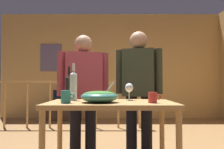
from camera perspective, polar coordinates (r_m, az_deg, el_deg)
name	(u,v)px	position (r m, az deg, el deg)	size (l,w,h in m)	color
back_wall	(112,66)	(6.09, 0.05, 2.23)	(5.99, 0.10, 2.84)	tan
framed_picture	(52,58)	(6.27, -15.11, 4.19)	(0.57, 0.03, 0.74)	slate
stair_railing	(85,97)	(4.79, -6.95, -5.73)	(3.48, 0.10, 1.05)	#B2844C
tv_console	(64,112)	(5.90, -12.14, -9.44)	(0.90, 0.40, 0.40)	#38281E
flat_screen_tv	(64,96)	(5.83, -12.17, -5.35)	(0.49, 0.12, 0.37)	black
serving_table	(112,112)	(2.06, -0.04, -9.63)	(1.15, 0.67, 0.78)	#B2844C
salad_bowl	(101,96)	(1.96, -2.93, -5.52)	(0.33, 0.33, 0.18)	#337060
wine_glass	(130,88)	(2.20, 4.69, -3.57)	(0.08, 0.08, 0.17)	silver
wine_bottle_clear	(75,85)	(2.23, -9.59, -2.69)	(0.07, 0.07, 0.37)	silver
wine_bottle_dark	(70,86)	(2.35, -10.74, -3.04)	(0.07, 0.07, 0.34)	black
mug_red	(154,98)	(1.95, 10.71, -5.82)	(0.11, 0.08, 0.09)	#B7332D
mug_teal	(67,97)	(1.93, -11.45, -5.62)	(0.12, 0.08, 0.11)	teal
person_standing_left	(84,87)	(2.68, -7.10, -3.20)	(0.60, 0.32, 1.52)	black
person_standing_right	(140,85)	(2.68, 7.17, -2.80)	(0.54, 0.31, 1.57)	black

